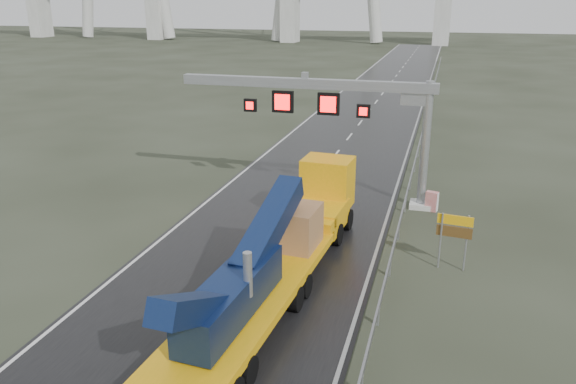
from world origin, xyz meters
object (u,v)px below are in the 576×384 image
(heavy_haul_truck, at_px, (283,245))
(exit_sign_pair, at_px, (454,231))
(sign_gantry, at_px, (341,106))
(striped_barrier, at_px, (432,201))

(heavy_haul_truck, height_order, exit_sign_pair, heavy_haul_truck)
(sign_gantry, xyz_separation_m, striped_barrier, (5.42, -0.39, -5.05))
(heavy_haul_truck, relative_size, striped_barrier, 16.84)
(exit_sign_pair, bearing_deg, heavy_haul_truck, -148.34)
(heavy_haul_truck, distance_m, exit_sign_pair, 7.53)
(sign_gantry, distance_m, exit_sign_pair, 10.70)
(heavy_haul_truck, relative_size, exit_sign_pair, 7.30)
(sign_gantry, relative_size, exit_sign_pair, 5.74)
(exit_sign_pair, relative_size, striped_barrier, 2.30)
(sign_gantry, height_order, exit_sign_pair, sign_gantry)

